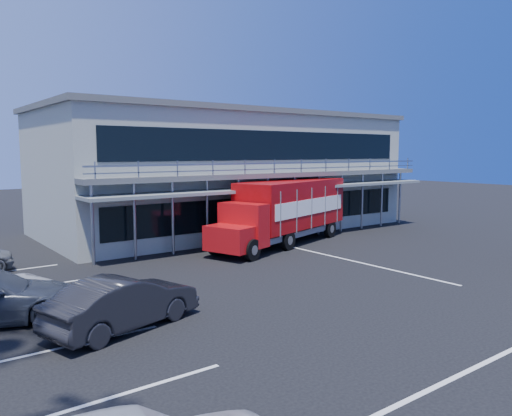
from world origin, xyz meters
TOP-DOWN VIEW (x-y plane):
  - ground at (0.00, 0.00)m, footprint 120.00×120.00m
  - building at (3.00, 14.94)m, footprint 22.40×12.00m
  - red_truck at (2.35, 8.29)m, footprint 10.09×5.14m
  - parked_car_b at (-9.50, 1.20)m, footprint 4.66×2.72m

SIDE VIEW (x-z plane):
  - ground at x=0.00m, z-range 0.00..0.00m
  - parked_car_b at x=-9.50m, z-range 0.00..1.45m
  - red_truck at x=2.35m, z-range 0.16..3.48m
  - building at x=3.00m, z-range 0.01..7.31m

